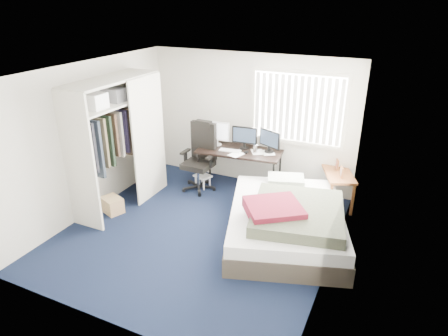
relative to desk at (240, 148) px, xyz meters
name	(u,v)px	position (x,y,z in m)	size (l,w,h in m)	color
ground	(199,232)	(0.05, -1.75, -0.80)	(4.20, 4.20, 0.00)	black
room_shell	(197,142)	(0.05, -1.75, 0.71)	(4.20, 4.20, 4.20)	silver
window_assembly	(298,108)	(0.95, 0.29, 0.80)	(1.72, 0.09, 1.32)	white
closet	(116,131)	(-1.62, -1.49, 0.56)	(0.64, 1.84, 2.22)	beige
desk	(240,148)	(0.00, 0.00, 0.00)	(1.63, 0.88, 1.23)	black
office_chair	(200,163)	(-0.67, -0.34, -0.30)	(0.63, 0.63, 1.30)	black
footstool	(203,178)	(-0.64, -0.31, -0.61)	(0.36, 0.32, 0.25)	white
nightstand	(338,176)	(1.80, 0.09, -0.25)	(0.75, 0.99, 0.79)	brown
bed	(287,220)	(1.33, -1.32, -0.49)	(2.29, 2.65, 0.73)	#393129
pine_box	(112,205)	(-1.60, -1.82, -0.66)	(0.36, 0.27, 0.27)	#A87C54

